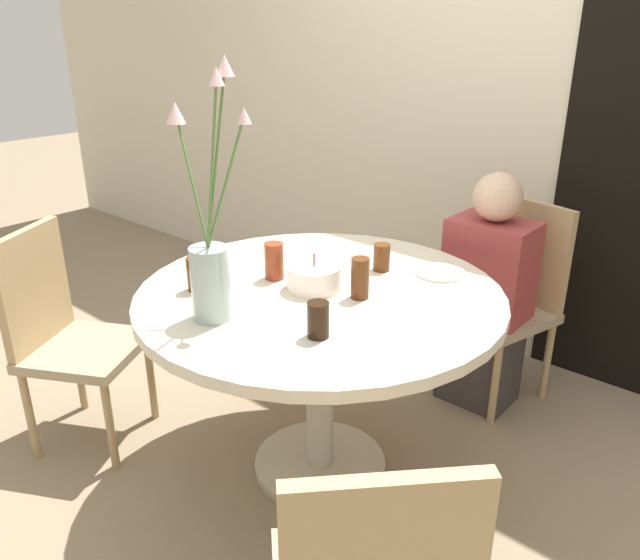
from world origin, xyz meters
name	(u,v)px	position (x,y,z in m)	size (l,w,h in m)	color
ground_plane	(320,466)	(0.00, 0.00, 0.00)	(16.00, 16.00, 0.00)	#89755B
wall_back	(515,90)	(0.00, 1.38, 1.30)	(8.00, 0.05, 2.60)	beige
dining_table	(320,322)	(0.00, 0.00, 0.62)	(1.26, 1.26, 0.74)	beige
chair_far_back	(511,292)	(0.27, 0.98, 0.49)	(0.49, 0.49, 0.88)	#9E896B
chair_right_flank	(64,328)	(-0.89, -0.49, 0.49)	(0.54, 0.54, 0.88)	#9E896B
birthday_cake	(315,277)	(-0.03, 0.00, 0.78)	(0.19, 0.19, 0.13)	white
flower_vase	(210,257)	(-0.12, -0.37, 0.94)	(0.27, 0.18, 0.77)	#9EB2AD
side_plate	(440,273)	(0.23, 0.40, 0.75)	(0.18, 0.18, 0.01)	silver
drink_glass_0	(360,278)	(0.14, 0.04, 0.81)	(0.06, 0.06, 0.14)	#51280F
drink_glass_1	(318,320)	(0.21, -0.26, 0.79)	(0.07, 0.07, 0.11)	black
drink_glass_2	(382,257)	(0.05, 0.29, 0.79)	(0.06, 0.06, 0.10)	#51280F
drink_glass_3	(197,274)	(-0.32, -0.27, 0.80)	(0.07, 0.07, 0.12)	#51280F
drink_glass_4	(274,261)	(-0.20, -0.02, 0.81)	(0.07, 0.07, 0.13)	maroon
person_guest	(486,300)	(0.23, 0.83, 0.49)	(0.34, 0.24, 1.04)	#383333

